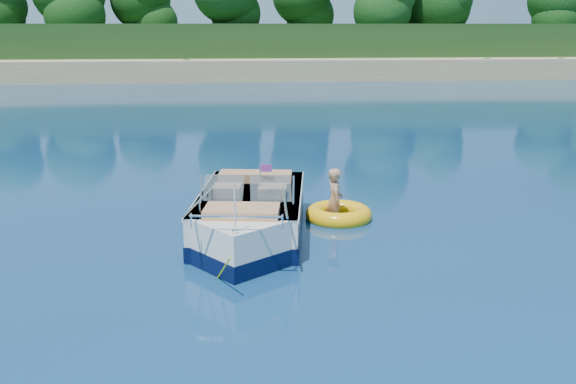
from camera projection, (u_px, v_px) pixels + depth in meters
name	position (u px, v px, depth m)	size (l,w,h in m)	color
ground	(407.00, 240.00, 12.12)	(160.00, 160.00, 0.00)	#0A2049
shoreline	(254.00, 51.00, 73.28)	(170.00, 59.00, 6.00)	#8E7452
treeline	(267.00, 3.00, 50.21)	(150.00, 7.12, 8.19)	black
motorboat	(249.00, 220.00, 12.14)	(2.45, 5.47, 1.82)	silver
tow_tube	(339.00, 214.00, 13.39)	(1.40, 1.40, 0.37)	#FFB40C
boy	(334.00, 218.00, 13.47)	(0.53, 0.35, 1.44)	tan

